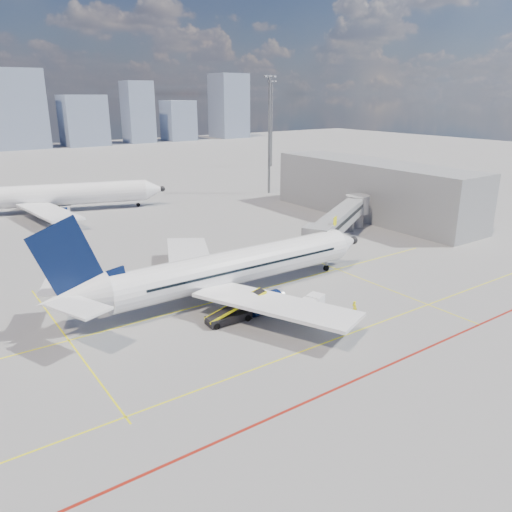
# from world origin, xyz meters

# --- Properties ---
(ground) EXTENTS (420.00, 420.00, 0.00)m
(ground) POSITION_xyz_m (0.00, 0.00, 0.00)
(ground) COLOR gray
(ground) RESTS_ON ground
(apron_markings) EXTENTS (90.00, 35.12, 0.01)m
(apron_markings) POSITION_xyz_m (-0.58, -3.91, 0.01)
(apron_markings) COLOR #F1EF0C
(apron_markings) RESTS_ON ground
(jet_bridge) EXTENTS (23.55, 15.78, 6.30)m
(jet_bridge) POSITION_xyz_m (23.51, 16.91, 3.74)
(jet_bridge) COLOR #92949A
(jet_bridge) RESTS_ON ground
(terminal_block) EXTENTS (10.00, 42.00, 10.00)m
(terminal_block) POSITION_xyz_m (39.95, 26.00, 5.00)
(terminal_block) COLOR #92949A
(terminal_block) RESTS_ON ground
(floodlight_mast_ne) EXTENTS (3.20, 0.61, 25.45)m
(floodlight_mast_ne) POSITION_xyz_m (38.00, 55.00, 13.59)
(floodlight_mast_ne) COLOR slate
(floodlight_mast_ne) RESTS_ON ground
(floodlight_mast_far) EXTENTS (3.20, 0.61, 25.45)m
(floodlight_mast_far) POSITION_xyz_m (65.00, 90.00, 13.59)
(floodlight_mast_far) COLOR slate
(floodlight_mast_far) RESTS_ON ground
(distant_skyline) EXTENTS (247.48, 15.99, 31.37)m
(distant_skyline) POSITION_xyz_m (9.04, 190.00, 12.24)
(distant_skyline) COLOR gray
(distant_skyline) RESTS_ON ground
(main_aircraft) EXTENTS (40.10, 34.95, 11.69)m
(main_aircraft) POSITION_xyz_m (-2.69, 8.47, 3.22)
(main_aircraft) COLOR white
(main_aircraft) RESTS_ON ground
(second_aircraft) EXTENTS (41.81, 35.69, 12.51)m
(second_aircraft) POSITION_xyz_m (-7.59, 63.53, 3.22)
(second_aircraft) COLOR white
(second_aircraft) RESTS_ON ground
(baggage_tug) EXTENTS (2.23, 1.44, 1.49)m
(baggage_tug) POSITION_xyz_m (1.56, -1.85, 0.71)
(baggage_tug) COLOR white
(baggage_tug) RESTS_ON ground
(cargo_dolly) EXTENTS (3.85, 2.72, 1.94)m
(cargo_dolly) POSITION_xyz_m (1.95, -0.68, 1.06)
(cargo_dolly) COLOR black
(cargo_dolly) RESTS_ON ground
(belt_loader) EXTENTS (6.61, 2.00, 2.68)m
(belt_loader) POSITION_xyz_m (-5.73, 2.74, 0.69)
(belt_loader) COLOR black
(belt_loader) RESTS_ON ground
(ramp_worker) EXTENTS (0.43, 0.63, 1.66)m
(ramp_worker) POSITION_xyz_m (5.38, -3.40, 0.83)
(ramp_worker) COLOR #F4F519
(ramp_worker) RESTS_ON ground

